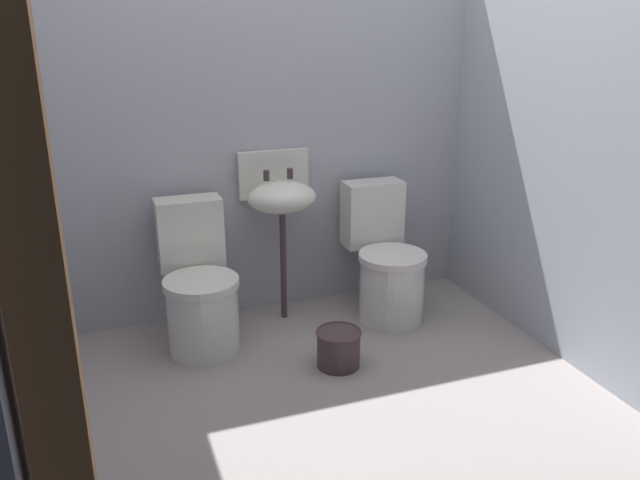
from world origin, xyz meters
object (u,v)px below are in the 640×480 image
toilet_left (199,290)px  toilet_right (386,264)px  wooden_door_post (39,304)px  sink (280,195)px  bucket (339,347)px

toilet_left → toilet_right: 1.12m
toilet_right → wooden_door_post: bearing=44.3°
wooden_door_post → toilet_right: wooden_door_post is taller
wooden_door_post → toilet_right: 2.54m
sink → bucket: bearing=-81.8°
toilet_right → bucket: bearing=44.6°
toilet_left → sink: bearing=-160.0°
wooden_door_post → toilet_left: 1.96m
toilet_right → bucket: size_ratio=3.26×
sink → bucket: sink is taller
wooden_door_post → bucket: (1.25, 1.20, -0.97)m
wooden_door_post → toilet_left: wooden_door_post is taller
wooden_door_post → sink: bearing=58.5°
toilet_left → sink: sink is taller
wooden_door_post → toilet_left: bearing=69.7°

